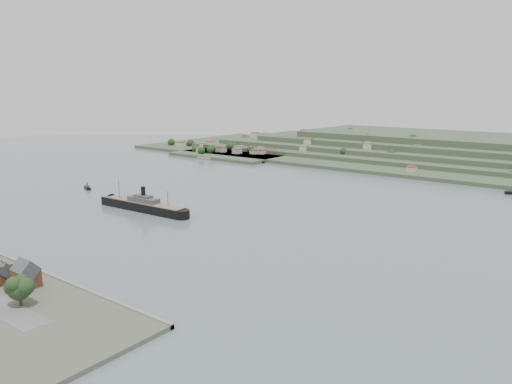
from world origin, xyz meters
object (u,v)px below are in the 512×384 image
Objects in this scene: steamship at (140,205)px; fig_tree at (19,287)px; gabled_building at (26,275)px; tugboat at (87,188)px.

steamship is 6.84× the size of fig_tree.
gabled_building reaches higher than tugboat.
fig_tree is at bearing -56.00° from steamship.
fig_tree is at bearing -40.02° from tugboat.
gabled_building is 21.90m from fig_tree.
fig_tree is (203.50, -170.87, 8.98)m from tugboat.
tugboat is (-185.71, 158.32, -6.62)m from gabled_building.
fig_tree is (17.80, -12.55, 2.36)m from gabled_building.
tugboat is (-103.75, 22.98, -2.67)m from steamship.
fig_tree reaches higher than tugboat.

